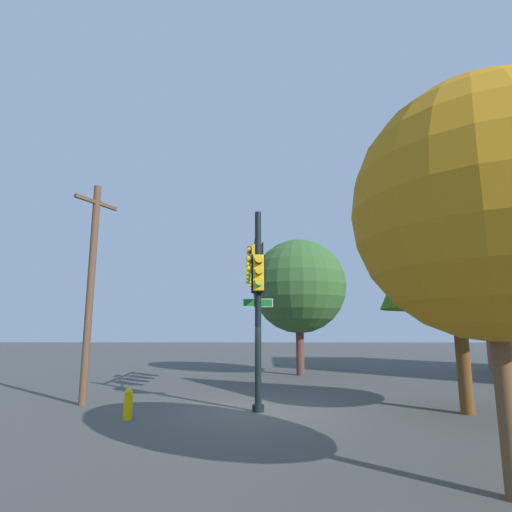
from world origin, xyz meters
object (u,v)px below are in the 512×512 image
Objects in this scene: signal_pole_assembly at (255,275)px; tree_far at (486,209)px; fire_hydrant at (128,404)px; tree_near at (452,228)px; tree_mid at (299,286)px; utility_pole at (91,286)px.

tree_far reaches higher than signal_pole_assembly.
fire_hydrant is 0.10× the size of tree_near.
tree_mid is (10.72, -5.67, 4.35)m from fire_hydrant.
utility_pole is at bearing 46.69° from fire_hydrant.
utility_pole reaches higher than tree_far.
signal_pole_assembly is at bearing -80.54° from utility_pole.
tree_mid is 15.93m from tree_far.
utility_pole is 4.60m from fire_hydrant.
tree_near is at bearing -108.21° from signal_pole_assembly.
signal_pole_assembly is at bearing 26.18° from tree_far.
tree_mid is at bearing -42.15° from utility_pole.
tree_mid reaches higher than signal_pole_assembly.
utility_pole reaches higher than signal_pole_assembly.
tree_near is 6.56m from tree_far.
utility_pole is 1.01× the size of tree_mid.
signal_pole_assembly reaches higher than fire_hydrant.
tree_far is (-8.09, -3.98, 0.01)m from signal_pole_assembly.
signal_pole_assembly is 0.83× the size of utility_pole.
utility_pole is 1.14× the size of tree_far.
tree_near reaches higher than tree_mid.
signal_pole_assembly is 7.47× the size of fire_hydrant.
tree_mid is (8.67, -7.85, 0.86)m from utility_pole.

